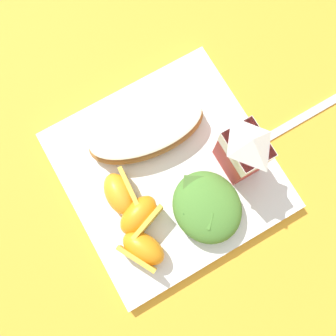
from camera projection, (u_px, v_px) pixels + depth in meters
ground at (168, 172)px, 0.54m from camera, size 3.00×3.00×0.00m
white_plate at (168, 171)px, 0.53m from camera, size 0.28×0.28×0.02m
cheesy_pizza_bread at (143, 131)px, 0.52m from camera, size 0.10×0.18×0.04m
green_salad_pile at (207, 207)px, 0.50m from camera, size 0.10×0.09×0.04m
milk_carton at (244, 151)px, 0.47m from camera, size 0.06×0.04×0.11m
orange_wedge_front at (119, 191)px, 0.50m from camera, size 0.06×0.04×0.04m
orange_wedge_middle at (139, 216)px, 0.49m from camera, size 0.05×0.07×0.04m
orange_wedge_rear at (143, 249)px, 0.48m from camera, size 0.07×0.06×0.04m
metal_fork at (321, 107)px, 0.56m from camera, size 0.02×0.19×0.01m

